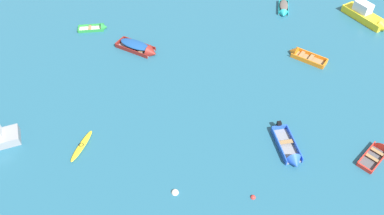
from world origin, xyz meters
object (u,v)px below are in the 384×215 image
object	(u,v)px
rowboat_turquoise_foreground_center	(284,9)
rowboat_maroon_near_camera	(141,48)
rowboat_red_center	(378,151)
rowboat_blue_far_right	(291,153)
rowboat_orange_back_row_right	(300,55)
motor_launch_yellow_cluster_outer	(367,16)
mooring_buoy_between_boats_right	(175,193)
kayak_yellow_far_back	(82,146)
rowboat_green_cluster_inner	(99,28)
mooring_buoy_far_field	(253,197)

from	to	relation	value
rowboat_turquoise_foreground_center	rowboat_maroon_near_camera	bearing A→B (deg)	-156.27
rowboat_turquoise_foreground_center	rowboat_red_center	distance (m)	18.92
rowboat_blue_far_right	rowboat_red_center	bearing A→B (deg)	0.74
rowboat_turquoise_foreground_center	rowboat_maroon_near_camera	xyz separation A→B (m)	(-14.53, -6.39, 0.04)
rowboat_blue_far_right	rowboat_orange_back_row_right	bearing A→B (deg)	73.69
rowboat_turquoise_foreground_center	motor_launch_yellow_cluster_outer	bearing A→B (deg)	-14.41
rowboat_blue_far_right	rowboat_turquoise_foreground_center	world-z (taller)	rowboat_blue_far_right
mooring_buoy_between_boats_right	kayak_yellow_far_back	bearing A→B (deg)	149.46
mooring_buoy_between_boats_right	rowboat_blue_far_right	bearing A→B (deg)	18.84
rowboat_orange_back_row_right	rowboat_maroon_near_camera	size ratio (longest dim) A/B	0.82
rowboat_green_cluster_inner	motor_launch_yellow_cluster_outer	size ratio (longest dim) A/B	0.55
rowboat_green_cluster_inner	rowboat_turquoise_foreground_center	bearing A→B (deg)	7.91
rowboat_blue_far_right	motor_launch_yellow_cluster_outer	world-z (taller)	motor_launch_yellow_cluster_outer
rowboat_red_center	mooring_buoy_between_boats_right	size ratio (longest dim) A/B	6.08
rowboat_blue_far_right	rowboat_turquoise_foreground_center	distance (m)	19.03
rowboat_blue_far_right	rowboat_turquoise_foreground_center	xyz separation A→B (m)	(3.27, 18.75, 0.06)
rowboat_green_cluster_inner	rowboat_turquoise_foreground_center	world-z (taller)	rowboat_turquoise_foreground_center
rowboat_green_cluster_inner	rowboat_maroon_near_camera	xyz separation A→B (m)	(4.43, -3.75, 0.18)
rowboat_blue_far_right	rowboat_green_cluster_inner	bearing A→B (deg)	134.24
motor_launch_yellow_cluster_outer	mooring_buoy_between_boats_right	size ratio (longest dim) A/B	11.12
kayak_yellow_far_back	rowboat_green_cluster_inner	distance (m)	14.95
motor_launch_yellow_cluster_outer	mooring_buoy_far_field	size ratio (longest dim) A/B	15.89
rowboat_blue_far_right	rowboat_red_center	world-z (taller)	rowboat_blue_far_right
mooring_buoy_far_field	rowboat_orange_back_row_right	bearing A→B (deg)	66.17
rowboat_green_cluster_inner	rowboat_orange_back_row_right	xyz separation A→B (m)	(18.95, -4.98, 0.06)
rowboat_green_cluster_inner	rowboat_maroon_near_camera	world-z (taller)	rowboat_maroon_near_camera
mooring_buoy_far_field	mooring_buoy_between_boats_right	xyz separation A→B (m)	(-5.04, 0.51, 0.00)
motor_launch_yellow_cluster_outer	rowboat_maroon_near_camera	bearing A→B (deg)	-169.23
rowboat_blue_far_right	mooring_buoy_between_boats_right	xyz separation A→B (m)	(-8.15, -2.78, -0.21)
rowboat_green_cluster_inner	motor_launch_yellow_cluster_outer	world-z (taller)	motor_launch_yellow_cluster_outer
rowboat_red_center	rowboat_green_cluster_inner	bearing A→B (deg)	143.93
rowboat_maroon_near_camera	motor_launch_yellow_cluster_outer	bearing A→B (deg)	10.77
rowboat_green_cluster_inner	mooring_buoy_far_field	distance (m)	23.12
rowboat_turquoise_foreground_center	rowboat_red_center	size ratio (longest dim) A/B	1.10
kayak_yellow_far_back	rowboat_maroon_near_camera	bearing A→B (deg)	72.07
rowboat_red_center	motor_launch_yellow_cluster_outer	distance (m)	17.34
motor_launch_yellow_cluster_outer	rowboat_red_center	bearing A→B (deg)	-106.94
rowboat_turquoise_foreground_center	motor_launch_yellow_cluster_outer	size ratio (longest dim) A/B	0.60
rowboat_blue_far_right	rowboat_orange_back_row_right	distance (m)	11.60
rowboat_maroon_near_camera	mooring_buoy_between_boats_right	world-z (taller)	rowboat_maroon_near_camera
rowboat_turquoise_foreground_center	mooring_buoy_between_boats_right	distance (m)	24.37
rowboat_blue_far_right	mooring_buoy_far_field	size ratio (longest dim) A/B	11.92
mooring_buoy_between_boats_right	rowboat_green_cluster_inner	bearing A→B (deg)	111.76
rowboat_green_cluster_inner	motor_launch_yellow_cluster_outer	bearing A→B (deg)	1.17
rowboat_green_cluster_inner	mooring_buoy_far_field	xyz separation A→B (m)	(12.58, -19.40, -0.13)
mooring_buoy_far_field	rowboat_blue_far_right	bearing A→B (deg)	46.57
rowboat_red_center	mooring_buoy_far_field	bearing A→B (deg)	-160.34
kayak_yellow_far_back	rowboat_blue_far_right	xyz separation A→B (m)	(14.87, -1.19, 0.07)
rowboat_orange_back_row_right	rowboat_red_center	xyz separation A→B (m)	(3.06, -11.05, -0.05)
rowboat_blue_far_right	rowboat_maroon_near_camera	size ratio (longest dim) A/B	0.94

